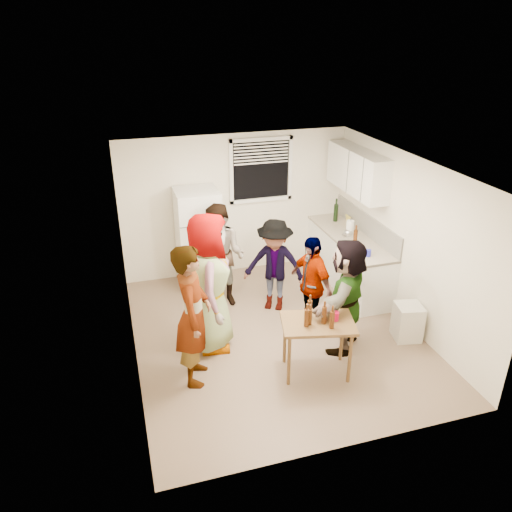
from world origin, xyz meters
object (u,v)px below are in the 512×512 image
object	(u,v)px
kettle	(348,236)
beer_bottle_counter	(355,245)
refrigerator	(199,239)
blue_cup	(368,256)
guest_orange	(342,345)
guest_back_right	(274,307)
guest_grey	(212,345)
red_cup	(335,320)
guest_back_left	(222,302)
wine_bottle	(335,221)
beer_bottle_table	(309,324)
guest_stripe	(197,377)
guest_black	(308,327)
trash_bin	(407,323)
serving_table	(315,371)

from	to	relation	value
kettle	beer_bottle_counter	size ratio (longest dim) A/B	0.86
refrigerator	blue_cup	world-z (taller)	refrigerator
beer_bottle_counter	guest_orange	distance (m)	1.79
beer_bottle_counter	guest_back_right	bearing A→B (deg)	-177.56
refrigerator	guest_grey	size ratio (longest dim) A/B	0.86
guest_orange	red_cup	bearing A→B (deg)	2.60
guest_back_left	blue_cup	bearing A→B (deg)	15.31
kettle	guest_orange	xyz separation A→B (m)	(-0.84, -1.68, -0.90)
wine_bottle	guest_back_right	xyz separation A→B (m)	(-1.53, -1.12, -0.90)
beer_bottle_table	guest_stripe	xyz separation A→B (m)	(-1.39, 0.35, -0.76)
beer_bottle_counter	wine_bottle	bearing A→B (deg)	81.99
guest_stripe	guest_black	size ratio (longest dim) A/B	1.26
blue_cup	guest_orange	world-z (taller)	blue_cup
beer_bottle_table	guest_black	bearing A→B (deg)	66.79
red_cup	guest_black	world-z (taller)	red_cup
beer_bottle_counter	blue_cup	size ratio (longest dim) A/B	2.32
trash_bin	serving_table	distance (m)	1.62
guest_back_left	guest_orange	distance (m)	2.15
guest_black	blue_cup	bearing A→B (deg)	89.17
blue_cup	red_cup	xyz separation A→B (m)	(-1.16, -1.32, -0.14)
kettle	guest_back_left	size ratio (longest dim) A/B	0.13
guest_black	trash_bin	bearing A→B (deg)	45.62
beer_bottle_table	guest_black	distance (m)	1.35
guest_back_right	guest_orange	distance (m)	1.40
refrigerator	blue_cup	distance (m)	2.81
guest_back_right	guest_black	size ratio (longest dim) A/B	1.02
beer_bottle_table	kettle	bearing A→B (deg)	53.76
trash_bin	guest_back_right	size ratio (longest dim) A/B	0.35
refrigerator	guest_stripe	world-z (taller)	refrigerator
serving_table	guest_grey	bearing A→B (deg)	140.40
guest_black	guest_grey	bearing A→B (deg)	-104.76
wine_bottle	beer_bottle_counter	size ratio (longest dim) A/B	1.26
wine_bottle	guest_orange	world-z (taller)	wine_bottle
guest_grey	wine_bottle	bearing A→B (deg)	-45.19
trash_bin	beer_bottle_table	distance (m)	1.80
guest_black	guest_back_left	bearing A→B (deg)	-151.34
guest_back_right	kettle	bearing A→B (deg)	46.50
trash_bin	beer_bottle_table	world-z (taller)	beer_bottle_table
refrigerator	guest_stripe	xyz separation A→B (m)	(-0.54, -2.51, -0.85)
kettle	guest_orange	size ratio (longest dim) A/B	0.13
refrigerator	serving_table	world-z (taller)	refrigerator
refrigerator	beer_bottle_table	world-z (taller)	refrigerator
trash_bin	guest_back_right	bearing A→B (deg)	139.11
trash_bin	guest_back_left	xyz separation A→B (m)	(-2.32, 1.75, -0.25)
trash_bin	red_cup	xyz separation A→B (m)	(-1.34, -0.37, 0.51)
refrigerator	guest_black	world-z (taller)	refrigerator
beer_bottle_counter	guest_grey	world-z (taller)	beer_bottle_counter
refrigerator	trash_bin	size ratio (longest dim) A/B	3.19
guest_stripe	guest_orange	bearing A→B (deg)	-72.60
wine_bottle	serving_table	bearing A→B (deg)	-118.45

